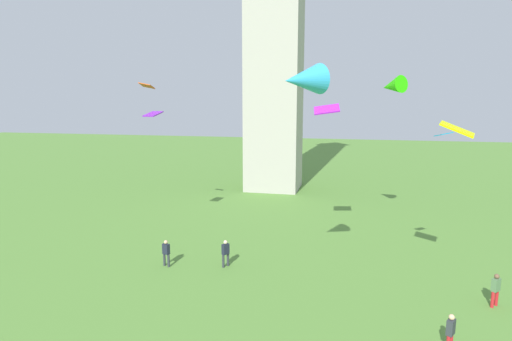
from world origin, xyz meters
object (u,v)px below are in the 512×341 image
Objects in this scene: person_1 at (166,252)px; kite_flying_2 at (303,80)px; person_2 at (226,252)px; kite_flying_1 at (457,129)px; kite_flying_5 at (443,134)px; kite_flying_4 at (392,86)px; person_3 at (450,331)px; kite_flying_6 at (327,109)px; kite_flying_0 at (147,86)px; kite_flying_3 at (153,114)px; person_0 at (496,288)px.

person_1 is 15.00m from kite_flying_2.
kite_flying_2 reaches higher than person_2.
kite_flying_1 is at bearing 113.54° from person_2.
person_2 is 15.25m from kite_flying_5.
person_1 is 0.74× the size of kite_flying_4.
person_3 is 0.96× the size of kite_flying_6.
kite_flying_4 reaches higher than kite_flying_0.
person_2 is 1.45× the size of kite_flying_0.
kite_flying_2 is 1.62× the size of kite_flying_3.
kite_flying_2 reaches higher than person_3.
kite_flying_5 is (20.72, -5.38, -0.86)m from kite_flying_3.
kite_flying_4 reaches higher than person_2.
kite_flying_0 is at bearing -176.81° from kite_flying_2.
kite_flying_1 is at bearing 60.70° from kite_flying_4.
kite_flying_3 is (-20.13, 12.64, 8.88)m from person_3.
kite_flying_1 is 8.40m from kite_flying_2.
person_0 is 15.79m from person_2.
kite_flying_5 is (12.97, 0.34, 8.01)m from person_2.
person_3 is at bearing 94.29° from person_2.
person_3 is 1.72× the size of kite_flying_5.
kite_flying_0 is at bearing -10.13° from kite_flying_1.
kite_flying_3 is at bearing -92.92° from person_2.
kite_flying_3 is 0.85× the size of kite_flying_6.
person_3 is 0.69× the size of kite_flying_2.
kite_flying_5 is at bearing 63.22° from kite_flying_4.
person_0 is 16.55m from kite_flying_4.
kite_flying_3 reaches higher than person_2.
person_2 is (-15.67, 1.93, -0.01)m from person_0.
kite_flying_6 reaches higher than person_2.
kite_flying_1 is 2.67m from kite_flying_5.
person_0 is at bearing 17.78° from person_1.
kite_flying_4 reaches higher than kite_flying_3.
kite_flying_1 is 0.77× the size of kite_flying_4.
person_1 is 14.58m from kite_flying_6.
kite_flying_5 reaches higher than person_1.
kite_flying_3 is 1.53× the size of kite_flying_5.
person_2 is 0.75× the size of kite_flying_4.
kite_flying_6 is (-6.93, 6.52, 0.85)m from kite_flying_1.
person_2 is at bearing -178.70° from kite_flying_2.
kite_flying_1 is at bearing -37.98° from person_0.
person_3 is (16.25, -6.08, -0.01)m from person_1.
person_2 reaches higher than person_3.
kite_flying_5 is (-2.70, 2.27, 8.00)m from person_0.
kite_flying_5 is at bearing 80.81° from kite_flying_2.
kite_flying_4 is at bearing -112.64° from person_0.
kite_flying_5 is (-0.09, 2.63, -0.46)m from kite_flying_1.
kite_flying_6 is at bearing -121.77° from person_3.
person_2 is 0.97× the size of kite_flying_1.
kite_flying_3 is at bearing -28.91° from kite_flying_4.
kite_flying_0 is at bearing -67.07° from person_0.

